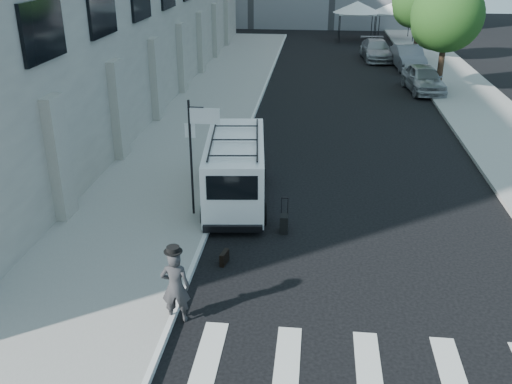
% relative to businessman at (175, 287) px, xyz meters
% --- Properties ---
extents(ground, '(120.00, 120.00, 0.00)m').
position_rel_businessman_xyz_m(ground, '(1.90, 1.88, -0.86)').
color(ground, black).
rests_on(ground, ground).
extents(sidewalk_left, '(4.50, 48.00, 0.15)m').
position_rel_businessman_xyz_m(sidewalk_left, '(-2.35, 17.88, -0.79)').
color(sidewalk_left, gray).
rests_on(sidewalk_left, ground).
extents(sidewalk_right, '(4.00, 56.00, 0.15)m').
position_rel_businessman_xyz_m(sidewalk_right, '(10.90, 21.88, -0.79)').
color(sidewalk_right, gray).
rests_on(sidewalk_right, ground).
extents(sign_pole, '(1.03, 0.07, 3.50)m').
position_rel_businessman_xyz_m(sign_pole, '(-0.46, 5.08, 1.79)').
color(sign_pole, black).
rests_on(sign_pole, sidewalk_left).
extents(tree_near, '(3.80, 3.83, 6.03)m').
position_rel_businessman_xyz_m(tree_near, '(9.40, 22.03, 3.11)').
color(tree_near, black).
rests_on(tree_near, ground).
extents(tree_far, '(3.80, 3.83, 6.03)m').
position_rel_businessman_xyz_m(tree_far, '(9.40, 31.03, 3.11)').
color(tree_far, black).
rests_on(tree_far, ground).
extents(tent_left, '(4.00, 4.00, 3.20)m').
position_rel_businessman_xyz_m(tent_left, '(5.90, 39.88, 1.85)').
color(tent_left, black).
rests_on(tent_left, ground).
extents(tent_right, '(4.00, 4.00, 3.20)m').
position_rel_businessman_xyz_m(tent_right, '(9.10, 40.38, 1.85)').
color(tent_right, black).
rests_on(tent_right, ground).
extents(businessman, '(0.66, 0.46, 1.73)m').
position_rel_businessman_xyz_m(businessman, '(0.00, 0.00, 0.00)').
color(businessman, '#313133').
rests_on(businessman, ground).
extents(briefcase, '(0.20, 0.45, 0.34)m').
position_rel_businessman_xyz_m(briefcase, '(0.65, 2.51, -0.69)').
color(briefcase, black).
rests_on(briefcase, ground).
extents(suitcase, '(0.23, 0.37, 1.02)m').
position_rel_businessman_xyz_m(suitcase, '(2.08, 4.44, -0.59)').
color(suitcase, black).
rests_on(suitcase, ground).
extents(cargo_van, '(2.34, 5.57, 2.06)m').
position_rel_businessman_xyz_m(cargo_van, '(0.38, 6.56, 0.21)').
color(cargo_van, white).
rests_on(cargo_van, ground).
extents(parked_car_a, '(2.21, 4.52, 1.49)m').
position_rel_businessman_xyz_m(parked_car_a, '(8.70, 22.07, -0.12)').
color(parked_car_a, '#9EA2A6').
rests_on(parked_car_a, ground).
extents(parked_car_b, '(1.90, 4.70, 1.52)m').
position_rel_businessman_xyz_m(parked_car_b, '(8.70, 28.35, -0.10)').
color(parked_car_b, slate).
rests_on(parked_car_b, ground).
extents(parked_car_c, '(2.32, 4.92, 1.39)m').
position_rel_businessman_xyz_m(parked_car_c, '(6.90, 31.31, -0.17)').
color(parked_car_c, '#94959B').
rests_on(parked_car_c, ground).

